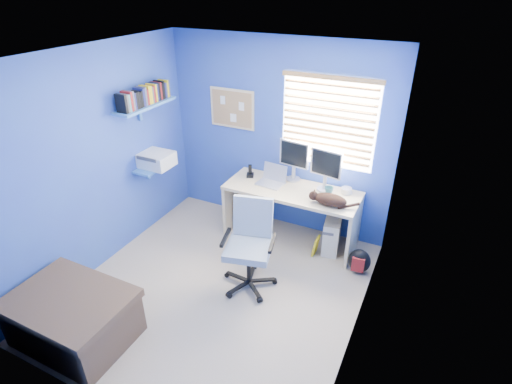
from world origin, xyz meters
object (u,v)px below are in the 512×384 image
at_px(desk, 291,214).
at_px(office_chair, 250,256).
at_px(cat, 330,200).
at_px(tower_pc, 332,233).
at_px(laptop, 270,176).

xyz_separation_m(desk, office_chair, (-0.09, -1.01, 0.01)).
height_order(desk, office_chair, office_chair).
distance_m(cat, tower_pc, 0.61).
relative_size(laptop, office_chair, 0.33).
bearing_deg(tower_pc, cat, -104.66).
height_order(laptop, tower_pc, laptop).
height_order(tower_pc, office_chair, office_chair).
relative_size(desk, tower_pc, 3.75).
relative_size(tower_pc, office_chair, 0.45).
xyz_separation_m(laptop, cat, (0.84, -0.17, -0.04)).
bearing_deg(tower_pc, desk, 173.20).
bearing_deg(tower_pc, office_chair, -131.42).
relative_size(laptop, tower_pc, 0.73).
bearing_deg(office_chair, cat, 53.30).
height_order(desk, cat, cat).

